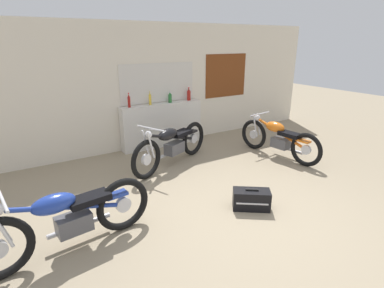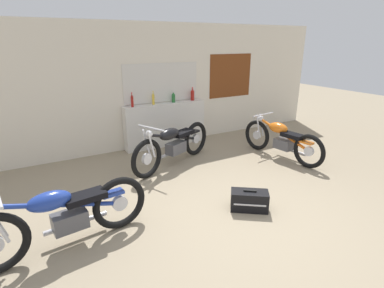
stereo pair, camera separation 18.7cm
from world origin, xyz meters
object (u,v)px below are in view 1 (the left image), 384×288
Objects in this scene: bottle_right_center at (189,95)px; motorcycle_orange at (278,138)px; bottle_left_center at (150,99)px; hard_case_black at (251,199)px; bottle_leftmost at (129,101)px; motorcycle_blue at (67,219)px; bottle_center at (170,98)px; motorcycle_black at (172,144)px.

bottle_right_center is 0.16× the size of motorcycle_orange.
bottle_left_center reaches higher than motorcycle_orange.
hard_case_black is at bearing -145.89° from motorcycle_orange.
motorcycle_orange is (2.58, -1.97, -0.74)m from bottle_leftmost.
hard_case_black is at bearing -105.27° from bottle_right_center.
bottle_center is at bearing 45.02° from motorcycle_blue.
motorcycle_black is 2.83m from motorcycle_blue.
motorcycle_orange is at bearing -19.58° from motorcycle_black.
bottle_center is at bearing 63.32° from motorcycle_black.
bottle_leftmost is 0.16× the size of motorcycle_orange.
motorcycle_black is (-1.13, -1.22, -0.72)m from bottle_right_center.
motorcycle_blue is at bearing -123.15° from bottle_leftmost.
bottle_leftmost is 0.15× the size of motorcycle_black.
motorcycle_black is at bearing -116.68° from bottle_center.
bottle_right_center is at bearing 0.02° from bottle_left_center.
motorcycle_blue is (-2.38, -2.89, -0.72)m from bottle_left_center.
bottle_leftmost is 0.53× the size of hard_case_black.
bottle_center is at bearing 128.24° from motorcycle_orange.
motorcycle_orange is 2.37m from hard_case_black.
bottle_center reaches higher than motorcycle_orange.
bottle_right_center is 4.53m from motorcycle_blue.
motorcycle_orange is at bearing -51.76° from bottle_center.
motorcycle_orange is 0.94× the size of motorcycle_blue.
bottle_center is 3.47m from hard_case_black.
bottle_left_center is at bearing -179.98° from bottle_right_center.
bottle_center is 0.12× the size of motorcycle_black.
hard_case_black is (0.12, -3.31, -1.01)m from bottle_left_center.
bottle_leftmost reaches higher than hard_case_black.
bottle_right_center is 2.37m from motorcycle_orange.
bottle_left_center is 0.14× the size of motorcycle_blue.
motorcycle_orange reaches higher than hard_case_black.
bottle_leftmost is 3.51m from motorcycle_blue.
bottle_center is 4.14m from motorcycle_blue.
motorcycle_black is at bearing -132.79° from bottle_right_center.
bottle_leftmost is at bearing 108.63° from motorcycle_black.
motorcycle_orange is at bearing 11.49° from motorcycle_blue.
motorcycle_blue is (-1.88, -2.87, -0.73)m from bottle_leftmost.
motorcycle_orange is 4.54m from motorcycle_blue.
motorcycle_black is (-0.10, -1.22, -0.71)m from bottle_left_center.
motorcycle_blue is at bearing 170.56° from hard_case_black.
motorcycle_blue is at bearing -129.45° from bottle_left_center.
bottle_left_center is at bearing 136.15° from motorcycle_orange.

